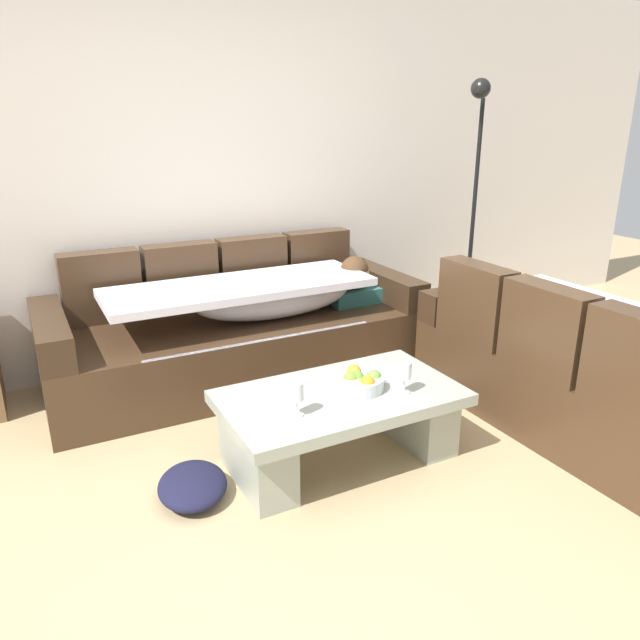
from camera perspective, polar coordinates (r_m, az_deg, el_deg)
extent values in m
plane|color=tan|center=(2.81, 1.57, -18.10)|extent=(14.00, 14.00, 0.00)
cube|color=beige|center=(4.26, -12.94, 13.85)|extent=(9.00, 0.10, 2.70)
cube|color=#422D1C|center=(4.05, -7.73, -2.75)|extent=(2.45, 0.92, 0.42)
cube|color=#422D1C|center=(4.09, -20.22, 2.99)|extent=(0.49, 0.16, 0.46)
cube|color=#422D1C|center=(4.19, -13.17, 4.00)|extent=(0.49, 0.16, 0.46)
cube|color=#422D1C|center=(4.34, -6.50, 4.90)|extent=(0.49, 0.16, 0.46)
cube|color=#422D1C|center=(4.55, -0.35, 5.66)|extent=(0.49, 0.16, 0.46)
cube|color=#352416|center=(3.74, -24.43, -1.09)|extent=(0.18, 0.92, 0.20)
cube|color=#352416|center=(4.43, 5.96, 3.49)|extent=(0.18, 0.92, 0.20)
cube|color=#2D6660|center=(4.30, 3.00, 2.45)|extent=(0.36, 0.28, 0.11)
sphere|color=tan|center=(4.22, 3.32, 4.39)|extent=(0.21, 0.21, 0.21)
sphere|color=#4C331E|center=(4.22, 3.32, 4.79)|extent=(0.20, 0.20, 0.20)
ellipsoid|color=silver|center=(3.97, -4.41, 2.30)|extent=(1.10, 0.44, 0.28)
cube|color=silver|center=(3.84, -7.66, 3.16)|extent=(1.70, 0.60, 0.05)
cube|color=silver|center=(3.66, -5.34, -4.71)|extent=(1.44, 0.04, 0.38)
cube|color=#422D1C|center=(3.72, 24.02, -6.30)|extent=(0.92, 1.96, 0.42)
cube|color=#422D1C|center=(3.28, 20.85, -0.85)|extent=(0.16, 0.50, 0.46)
cube|color=#422D1C|center=(3.64, 14.67, 1.64)|extent=(0.16, 0.50, 0.46)
cube|color=#352416|center=(4.17, 15.16, 1.93)|extent=(0.92, 0.18, 0.20)
cube|color=gray|center=(4.01, 17.79, 0.32)|extent=(0.28, 0.36, 0.11)
sphere|color=beige|center=(3.99, 18.43, 2.58)|extent=(0.21, 0.21, 0.21)
sphere|color=#9E7042|center=(3.98, 18.47, 2.99)|extent=(0.20, 0.20, 0.20)
ellipsoid|color=silver|center=(3.63, 25.23, -1.09)|extent=(0.44, 1.04, 0.28)
cube|color=silver|center=(3.62, 25.65, 0.45)|extent=(0.60, 1.47, 0.05)
cube|color=silver|center=(4.05, 27.99, -4.56)|extent=(0.04, 1.25, 0.38)
cube|color=#9BA294|center=(3.02, 1.97, -7.46)|extent=(1.20, 0.68, 0.06)
cube|color=#9BA294|center=(2.94, -6.09, -12.60)|extent=(0.20, 0.54, 0.32)
cube|color=#9BA294|center=(3.33, 8.91, -8.67)|extent=(0.20, 0.54, 0.32)
cylinder|color=silver|center=(3.03, 3.50, -5.99)|extent=(0.28, 0.28, 0.07)
sphere|color=olive|center=(3.01, 2.96, -5.68)|extent=(0.08, 0.08, 0.08)
sphere|color=orange|center=(3.09, 3.27, -5.01)|extent=(0.08, 0.08, 0.08)
sphere|color=orange|center=(2.97, 4.58, -6.08)|extent=(0.08, 0.08, 0.08)
sphere|color=olive|center=(3.03, 5.18, -5.50)|extent=(0.08, 0.08, 0.08)
sphere|color=#649C36|center=(3.02, 3.50, -5.56)|extent=(0.08, 0.08, 0.08)
cylinder|color=silver|center=(2.79, -2.24, -9.03)|extent=(0.06, 0.06, 0.01)
cylinder|color=silver|center=(2.77, -2.25, -8.29)|extent=(0.01, 0.01, 0.07)
cylinder|color=silver|center=(2.74, -2.28, -6.80)|extent=(0.07, 0.07, 0.08)
cylinder|color=silver|center=(3.03, 8.01, -6.84)|extent=(0.06, 0.06, 0.01)
cylinder|color=silver|center=(3.01, 8.04, -6.15)|extent=(0.01, 0.01, 0.07)
cylinder|color=silver|center=(2.98, 8.11, -4.75)|extent=(0.07, 0.07, 0.08)
cube|color=white|center=(3.19, 5.57, -5.32)|extent=(0.33, 0.29, 0.01)
cylinder|color=black|center=(5.08, 13.60, -0.99)|extent=(0.28, 0.28, 0.02)
cylinder|color=black|center=(4.85, 14.43, 9.17)|extent=(0.03, 0.03, 1.80)
sphere|color=black|center=(4.64, 15.14, 20.63)|extent=(0.14, 0.14, 0.14)
ellipsoid|color=#191933|center=(2.94, -12.11, -15.22)|extent=(0.40, 0.46, 0.12)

